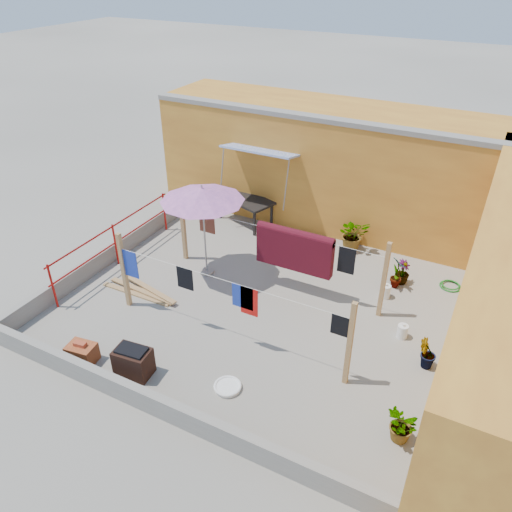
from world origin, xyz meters
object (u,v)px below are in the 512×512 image
at_px(green_hose, 450,286).
at_px(plant_back_a, 353,234).
at_px(brazier, 133,362).
at_px(patio_umbrella, 202,195).
at_px(brick_stack, 82,353).
at_px(outdoor_table, 245,200).
at_px(water_jug_b, 385,291).
at_px(water_jug_a, 402,331).
at_px(white_basin, 228,387).

height_order(green_hose, plant_back_a, plant_back_a).
bearing_deg(plant_back_a, brazier, -109.02).
xyz_separation_m(patio_umbrella, brick_stack, (-0.45, -3.68, -1.87)).
bearing_deg(plant_back_a, green_hose, -12.89).
bearing_deg(outdoor_table, water_jug_b, -20.61).
height_order(water_jug_a, green_hose, water_jug_a).
relative_size(brick_stack, brazier, 0.82).
bearing_deg(brazier, water_jug_b, 52.30).
height_order(water_jug_b, green_hose, water_jug_b).
distance_m(white_basin, water_jug_a, 3.74).
relative_size(patio_umbrella, water_jug_b, 6.46).
bearing_deg(white_basin, water_jug_b, 66.49).
bearing_deg(water_jug_a, patio_umbrella, 177.92).
bearing_deg(green_hose, outdoor_table, 174.13).
height_order(brazier, green_hose, brazier).
bearing_deg(patio_umbrella, plant_back_a, 44.47).
relative_size(water_jug_b, plant_back_a, 0.41).
relative_size(white_basin, water_jug_a, 1.49).
bearing_deg(water_jug_b, patio_umbrella, -166.10).
xyz_separation_m(patio_umbrella, water_jug_b, (4.11, 1.02, -1.91)).
bearing_deg(outdoor_table, plant_back_a, -0.00).
relative_size(patio_umbrella, green_hose, 4.75).
relative_size(outdoor_table, water_jug_b, 5.10).
relative_size(patio_umbrella, brazier, 3.32).
height_order(outdoor_table, water_jug_a, outdoor_table).
height_order(brick_stack, water_jug_a, brick_stack).
bearing_deg(water_jug_a, green_hose, 75.79).
relative_size(patio_umbrella, water_jug_a, 6.85).
height_order(brick_stack, white_basin, brick_stack).
relative_size(outdoor_table, plant_back_a, 2.11).
relative_size(brick_stack, plant_back_a, 0.66).
bearing_deg(outdoor_table, patio_umbrella, -81.28).
height_order(brick_stack, water_jug_b, brick_stack).
height_order(brazier, plant_back_a, plant_back_a).
bearing_deg(brazier, water_jug_a, 38.55).
bearing_deg(white_basin, outdoor_table, 115.79).
bearing_deg(green_hose, brick_stack, -135.06).
xyz_separation_m(water_jug_a, green_hose, (0.58, 2.30, -0.12)).
height_order(patio_umbrella, brick_stack, patio_umbrella).
distance_m(outdoor_table, white_basin, 6.41).
relative_size(water_jug_a, green_hose, 0.69).
xyz_separation_m(outdoor_table, green_hose, (5.78, -0.59, -0.67)).
height_order(brick_stack, brazier, brazier).
bearing_deg(patio_umbrella, outdoor_table, 98.72).
xyz_separation_m(brazier, water_jug_a, (4.15, 3.31, -0.14)).
relative_size(patio_umbrella, white_basin, 4.58).
bearing_deg(brick_stack, water_jug_b, 45.84).
height_order(brazier, water_jug_a, brazier).
height_order(brazier, water_jug_b, brazier).
bearing_deg(green_hose, water_jug_b, -138.58).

